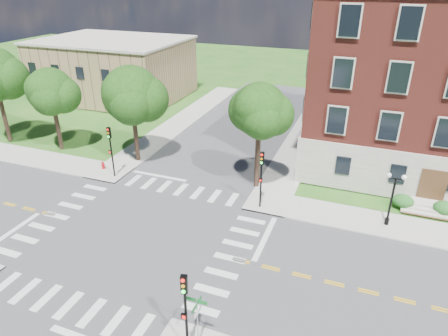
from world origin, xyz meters
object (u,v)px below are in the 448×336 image
(street_sign_pole, at_px, (197,313))
(fire_hydrant, at_px, (103,165))
(twin_lamp_west, at_px, (392,196))
(traffic_signal_se, at_px, (185,305))
(traffic_signal_ne, at_px, (261,173))
(traffic_signal_nw, at_px, (111,146))

(street_sign_pole, bearing_deg, fire_hydrant, 137.83)
(twin_lamp_west, height_order, fire_hydrant, twin_lamp_west)
(street_sign_pole, bearing_deg, traffic_signal_se, -127.46)
(traffic_signal_se, distance_m, traffic_signal_ne, 14.38)
(traffic_signal_se, relative_size, traffic_signal_ne, 1.00)
(traffic_signal_nw, height_order, twin_lamp_west, traffic_signal_nw)
(traffic_signal_ne, xyz_separation_m, street_sign_pole, (0.80, -13.89, -0.88))
(traffic_signal_se, distance_m, twin_lamp_west, 17.87)
(street_sign_pole, bearing_deg, traffic_signal_ne, 93.30)
(traffic_signal_ne, distance_m, twin_lamp_west, 9.64)
(traffic_signal_ne, height_order, traffic_signal_nw, same)
(traffic_signal_se, relative_size, fire_hydrant, 6.40)
(traffic_signal_nw, bearing_deg, fire_hydrant, 153.79)
(traffic_signal_nw, bearing_deg, traffic_signal_se, -45.49)
(traffic_signal_ne, height_order, twin_lamp_west, traffic_signal_ne)
(traffic_signal_ne, bearing_deg, fire_hydrant, 175.33)
(fire_hydrant, bearing_deg, traffic_signal_nw, -26.21)
(traffic_signal_nw, distance_m, fire_hydrant, 3.46)
(traffic_signal_ne, relative_size, traffic_signal_nw, 1.00)
(traffic_signal_se, xyz_separation_m, traffic_signal_nw, (-14.48, 14.73, 0.00))
(twin_lamp_west, bearing_deg, fire_hydrant, 179.25)
(traffic_signal_nw, relative_size, twin_lamp_west, 1.13)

